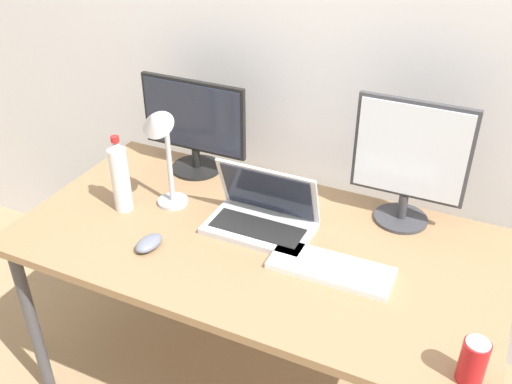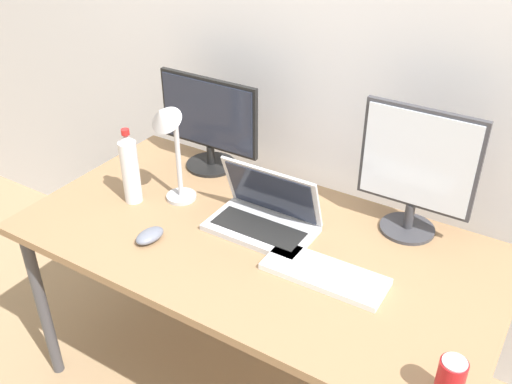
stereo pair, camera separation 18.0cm
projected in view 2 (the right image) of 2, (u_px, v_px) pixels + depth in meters
name	position (u px, v px, depth m)	size (l,w,h in m)	color
wall_back	(343.00, 27.00, 2.03)	(7.00, 0.08, 2.60)	silver
work_desk	(256.00, 252.00, 1.93)	(1.60, 0.83, 0.74)	#424247
monitor_left	(209.00, 121.00, 2.21)	(0.43, 0.20, 0.37)	black
monitor_center	(417.00, 169.00, 1.81)	(0.38, 0.18, 0.44)	#38383D
laptop_silver	(265.00, 214.00, 1.92)	(0.36, 0.22, 0.22)	silver
keyboard_main	(325.00, 274.00, 1.72)	(0.38, 0.15, 0.02)	white
mouse_by_keyboard	(150.00, 236.00, 1.88)	(0.07, 0.11, 0.04)	slate
water_bottle	(130.00, 169.00, 2.03)	(0.06, 0.06, 0.29)	silver
soda_can_near_keyboard	(450.00, 381.00, 1.32)	(0.07, 0.07, 0.13)	red
desk_lamp	(168.00, 135.00, 1.93)	(0.11, 0.18, 0.41)	#B7B7BC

